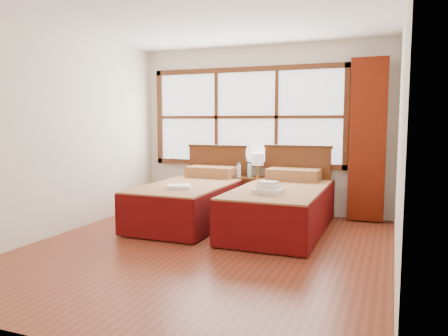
% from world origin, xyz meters
% --- Properties ---
extents(floor, '(4.50, 4.50, 0.00)m').
position_xyz_m(floor, '(0.00, 0.00, 0.00)').
color(floor, brown).
rests_on(floor, ground).
extents(ceiling, '(4.50, 4.50, 0.00)m').
position_xyz_m(ceiling, '(0.00, 0.00, 2.60)').
color(ceiling, white).
rests_on(ceiling, wall_back).
extents(wall_back, '(4.00, 0.00, 4.00)m').
position_xyz_m(wall_back, '(0.00, 2.25, 1.30)').
color(wall_back, silver).
rests_on(wall_back, floor).
extents(wall_left, '(0.00, 4.50, 4.50)m').
position_xyz_m(wall_left, '(-2.00, 0.00, 1.30)').
color(wall_left, silver).
rests_on(wall_left, floor).
extents(wall_right, '(0.00, 4.50, 4.50)m').
position_xyz_m(wall_right, '(2.00, 0.00, 1.30)').
color(wall_right, silver).
rests_on(wall_right, floor).
extents(window, '(3.16, 0.06, 1.56)m').
position_xyz_m(window, '(-0.25, 2.21, 1.50)').
color(window, white).
rests_on(window, wall_back).
extents(curtain, '(0.50, 0.16, 2.30)m').
position_xyz_m(curtain, '(1.60, 2.11, 1.17)').
color(curtain, maroon).
rests_on(curtain, wall_back).
extents(bed_left, '(1.09, 2.11, 1.06)m').
position_xyz_m(bed_left, '(-0.71, 1.20, 0.32)').
color(bed_left, '#3D1E0C').
rests_on(bed_left, floor).
extents(bed_right, '(1.11, 2.15, 1.08)m').
position_xyz_m(bed_right, '(0.60, 1.20, 0.33)').
color(bed_right, '#3D1E0C').
rests_on(bed_right, floor).
extents(nightstand, '(0.43, 0.43, 0.58)m').
position_xyz_m(nightstand, '(-0.11, 1.99, 0.29)').
color(nightstand, '#522812').
rests_on(nightstand, floor).
extents(towels_left, '(0.37, 0.35, 0.05)m').
position_xyz_m(towels_left, '(-0.65, 0.65, 0.59)').
color(towels_left, white).
rests_on(towels_left, bed_left).
extents(towels_right, '(0.37, 0.33, 0.14)m').
position_xyz_m(towels_right, '(0.55, 0.67, 0.63)').
color(towels_right, white).
rests_on(towels_right, bed_right).
extents(lamp, '(0.19, 0.19, 0.37)m').
position_xyz_m(lamp, '(-0.00, 2.06, 0.84)').
color(lamp, '#B68A3A').
rests_on(lamp, nightstand).
extents(bottle_near, '(0.06, 0.06, 0.23)m').
position_xyz_m(bottle_near, '(-0.25, 1.89, 0.68)').
color(bottle_near, '#C2EAFA').
rests_on(bottle_near, nightstand).
extents(bottle_far, '(0.06, 0.06, 0.24)m').
position_xyz_m(bottle_far, '(-0.11, 1.98, 0.69)').
color(bottle_far, '#C2EAFA').
rests_on(bottle_far, nightstand).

